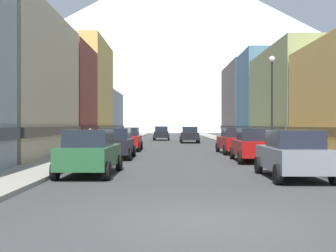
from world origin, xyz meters
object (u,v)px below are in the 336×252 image
(car_right_1, at_px, (254,145))
(pedestrian_0, at_px, (90,140))
(car_left_0, at_px, (90,152))
(car_driving_0, at_px, (190,135))
(car_left_2, at_px, (128,139))
(car_right_2, at_px, (235,141))
(potted_plant_2, at_px, (308,148))
(car_right_0, at_px, (293,154))
(car_driving_1, at_px, (162,133))
(car_left_1, at_px, (116,143))
(streetlamp_right, at_px, (272,90))
(potted_plant_0, at_px, (309,149))

(car_right_1, height_order, pedestrian_0, car_right_1)
(car_left_0, relative_size, car_driving_0, 1.01)
(car_left_2, height_order, car_right_2, same)
(car_right_2, bearing_deg, potted_plant_2, -59.87)
(car_left_2, xyz_separation_m, car_right_0, (7.60, -16.98, 0.00))
(car_driving_1, xyz_separation_m, potted_plant_2, (8.60, -31.52, -0.22))
(potted_plant_2, bearing_deg, car_driving_1, 105.26)
(car_right_0, bearing_deg, car_right_1, 90.01)
(car_left_1, xyz_separation_m, car_right_0, (7.60, -9.43, 0.00))
(car_left_2, height_order, car_right_1, same)
(streetlamp_right, bearing_deg, car_driving_0, 99.73)
(car_right_0, xyz_separation_m, car_right_2, (0.00, 13.66, 0.00))
(potted_plant_0, bearing_deg, streetlamp_right, 136.68)
(car_left_0, height_order, car_driving_1, same)
(car_right_2, xyz_separation_m, potted_plant_2, (3.20, -5.51, -0.22))
(streetlamp_right, bearing_deg, potted_plant_2, -40.63)
(car_left_0, bearing_deg, car_right_0, -8.21)
(car_left_0, distance_m, car_driving_0, 30.82)
(car_right_2, relative_size, potted_plant_0, 5.15)
(pedestrian_0, bearing_deg, car_right_1, -36.53)
(car_left_0, bearing_deg, car_driving_1, 86.73)
(car_left_0, bearing_deg, car_right_1, 38.88)
(car_right_2, relative_size, potted_plant_2, 4.79)
(car_driving_0, relative_size, potted_plant_0, 5.09)
(car_left_1, height_order, car_driving_1, same)
(car_left_1, bearing_deg, potted_plant_2, -6.75)
(car_right_1, relative_size, potted_plant_0, 5.14)
(car_left_0, bearing_deg, pedestrian_0, 100.23)
(car_left_1, height_order, car_right_0, same)
(car_right_2, distance_m, pedestrian_0, 10.10)
(car_right_1, distance_m, potted_plant_0, 3.31)
(potted_plant_2, bearing_deg, pedestrian_0, 153.83)
(potted_plant_0, bearing_deg, car_driving_0, 102.98)
(potted_plant_0, bearing_deg, car_right_1, -166.12)
(streetlamp_right, bearing_deg, car_left_0, -137.20)
(car_left_2, distance_m, car_right_1, 12.36)
(car_driving_0, height_order, car_driving_1, same)
(car_right_1, xyz_separation_m, potted_plant_0, (3.20, 0.79, -0.26))
(car_left_0, relative_size, car_right_2, 0.99)
(car_left_0, bearing_deg, streetlamp_right, 42.80)
(car_left_0, bearing_deg, car_driving_0, 79.91)
(potted_plant_0, distance_m, streetlamp_right, 4.05)
(car_left_2, height_order, streetlamp_right, streetlamp_right)
(car_right_2, height_order, potted_plant_2, car_right_2)
(car_left_0, distance_m, car_right_2, 14.69)
(car_left_1, xyz_separation_m, potted_plant_0, (10.80, -1.42, -0.26))
(car_left_0, bearing_deg, potted_plant_0, 32.64)
(pedestrian_0, bearing_deg, streetlamp_right, -23.71)
(car_right_0, height_order, potted_plant_2, car_right_0)
(car_driving_0, relative_size, streetlamp_right, 0.75)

